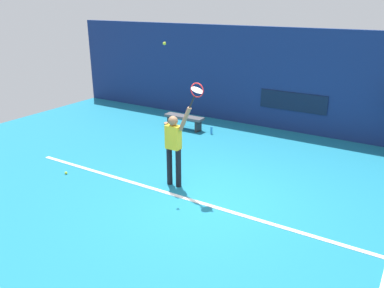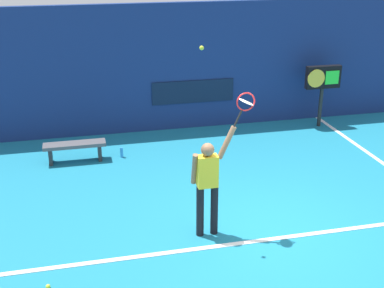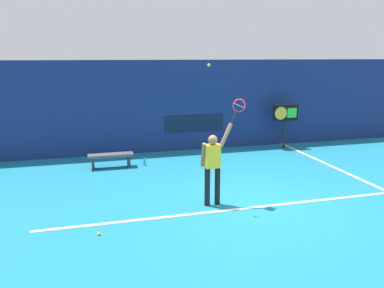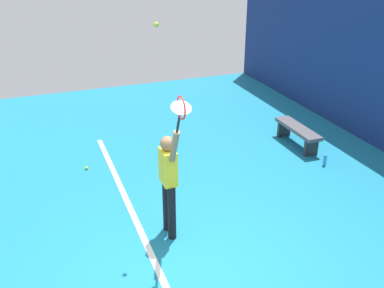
{
  "view_description": "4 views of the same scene",
  "coord_description": "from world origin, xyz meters",
  "px_view_note": "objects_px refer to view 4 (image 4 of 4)",
  "views": [
    {
      "loc": [
        3.73,
        -6.71,
        4.11
      ],
      "look_at": [
        -0.77,
        0.54,
        0.96
      ],
      "focal_mm": 36.67,
      "sensor_mm": 36.0,
      "label": 1
    },
    {
      "loc": [
        -3.04,
        -7.32,
        4.75
      ],
      "look_at": [
        -1.16,
        0.68,
        1.49
      ],
      "focal_mm": 48.28,
      "sensor_mm": 36.0,
      "label": 2
    },
    {
      "loc": [
        -3.68,
        -7.91,
        3.46
      ],
      "look_at": [
        -1.34,
        0.82,
        1.35
      ],
      "focal_mm": 35.62,
      "sensor_mm": 36.0,
      "label": 3
    },
    {
      "loc": [
        4.51,
        -1.56,
        4.26
      ],
      "look_at": [
        -1.37,
        0.67,
        1.34
      ],
      "focal_mm": 41.1,
      "sensor_mm": 36.0,
      "label": 4
    }
  ],
  "objects_px": {
    "tennis_player": "(169,178)",
    "tennis_ball": "(156,25)",
    "tennis_racket": "(181,110)",
    "spare_ball": "(86,168)",
    "water_bottle": "(325,160)",
    "court_bench": "(298,132)"
  },
  "relations": [
    {
      "from": "tennis_player",
      "to": "tennis_ball",
      "type": "relative_size",
      "value": 28.78
    },
    {
      "from": "tennis_racket",
      "to": "tennis_player",
      "type": "bearing_deg",
      "value": 179.59
    },
    {
      "from": "tennis_racket",
      "to": "spare_ball",
      "type": "height_order",
      "value": "tennis_racket"
    },
    {
      "from": "tennis_racket",
      "to": "tennis_ball",
      "type": "distance_m",
      "value": 1.2
    },
    {
      "from": "tennis_player",
      "to": "tennis_ball",
      "type": "xyz_separation_m",
      "value": [
        -0.14,
        -0.08,
        2.24
      ]
    },
    {
      "from": "water_bottle",
      "to": "court_bench",
      "type": "bearing_deg",
      "value": -180.0
    },
    {
      "from": "water_bottle",
      "to": "tennis_player",
      "type": "bearing_deg",
      "value": -73.83
    },
    {
      "from": "tennis_player",
      "to": "tennis_racket",
      "type": "height_order",
      "value": "tennis_racket"
    },
    {
      "from": "court_bench",
      "to": "spare_ball",
      "type": "relative_size",
      "value": 20.59
    },
    {
      "from": "tennis_ball",
      "to": "tennis_racket",
      "type": "bearing_deg",
      "value": 5.66
    },
    {
      "from": "tennis_racket",
      "to": "tennis_ball",
      "type": "xyz_separation_m",
      "value": [
        -0.74,
        -0.07,
        0.94
      ]
    },
    {
      "from": "spare_ball",
      "to": "tennis_ball",
      "type": "bearing_deg",
      "value": 18.74
    },
    {
      "from": "tennis_ball",
      "to": "spare_ball",
      "type": "bearing_deg",
      "value": -161.26
    },
    {
      "from": "tennis_ball",
      "to": "water_bottle",
      "type": "bearing_deg",
      "value": 103.91
    },
    {
      "from": "tennis_player",
      "to": "tennis_racket",
      "type": "xyz_separation_m",
      "value": [
        0.6,
        -0.0,
        1.3
      ]
    },
    {
      "from": "spare_ball",
      "to": "tennis_player",
      "type": "bearing_deg",
      "value": 19.33
    },
    {
      "from": "tennis_racket",
      "to": "tennis_ball",
      "type": "height_order",
      "value": "tennis_ball"
    },
    {
      "from": "court_bench",
      "to": "spare_ball",
      "type": "height_order",
      "value": "court_bench"
    },
    {
      "from": "tennis_ball",
      "to": "spare_ball",
      "type": "distance_m",
      "value": 4.17
    },
    {
      "from": "tennis_racket",
      "to": "water_bottle",
      "type": "xyz_separation_m",
      "value": [
        -1.68,
        3.74,
        -2.19
      ]
    },
    {
      "from": "tennis_player",
      "to": "court_bench",
      "type": "bearing_deg",
      "value": 119.8
    },
    {
      "from": "tennis_player",
      "to": "spare_ball",
      "type": "bearing_deg",
      "value": -160.67
    }
  ]
}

